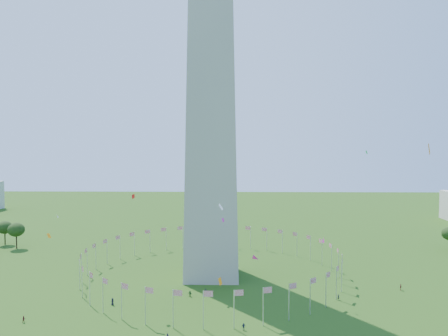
{
  "coord_description": "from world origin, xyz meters",
  "views": [
    {
      "loc": [
        6.81,
        -86.59,
        41.9
      ],
      "look_at": [
        4.13,
        35.0,
        35.41
      ],
      "focal_mm": 35.0,
      "sensor_mm": 36.0,
      "label": 1
    }
  ],
  "objects": [
    {
      "name": "kites_aloft",
      "position": [
        9.01,
        22.42,
        18.63
      ],
      "size": [
        108.98,
        76.09,
        38.15
      ],
      "color": "#CC2699",
      "rests_on": "ground"
    },
    {
      "name": "washington_monument",
      "position": [
        0.0,
        50.0,
        84.5
      ],
      "size": [
        16.8,
        16.8,
        169.0
      ],
      "primitive_type": null,
      "color": "#A6A294",
      "rests_on": "ground"
    },
    {
      "name": "flag_ring",
      "position": [
        -0.0,
        50.0,
        4.5
      ],
      "size": [
        80.24,
        80.24,
        9.0
      ],
      "color": "silver",
      "rests_on": "ground"
    }
  ]
}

